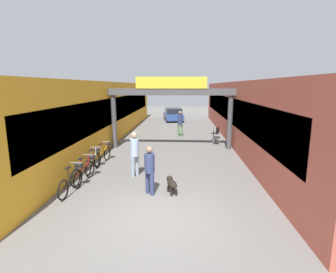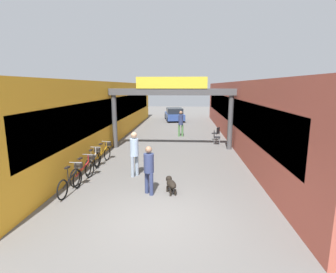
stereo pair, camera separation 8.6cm
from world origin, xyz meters
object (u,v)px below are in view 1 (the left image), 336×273
Objects in this scene: dog_on_leash at (172,184)px; cafe_chair_black_nearer at (215,136)px; bicycle_silver_third at (93,161)px; bicycle_red_second at (84,170)px; cafe_chair_black_farther at (216,132)px; pedestrian_with_dog at (150,167)px; pedestrian_carrying_crate at (180,122)px; bicycle_black_nearest at (72,180)px; bollard_post_metal at (148,171)px; pedestrian_companion at (135,151)px; bicycle_orange_farthest at (103,154)px; parked_car_blue at (173,114)px.

dog_on_leash is 0.86× the size of cafe_chair_black_nearer.
dog_on_leash is 4.11m from bicycle_silver_third.
cafe_chair_black_farther is (5.96, 8.07, 0.10)m from bicycle_red_second.
pedestrian_with_dog is 3.65m from bicycle_silver_third.
pedestrian_with_dog reaches higher than cafe_chair_black_farther.
pedestrian_carrying_crate reaches higher than bicycle_black_nearest.
bollard_post_metal is 8.97m from cafe_chair_black_farther.
bicycle_red_second is 0.99× the size of bicycle_silver_third.
bollard_post_metal is (2.58, -1.47, 0.07)m from bicycle_silver_third.
pedestrian_carrying_crate reaches higher than cafe_chair_black_nearer.
bicycle_red_second is at bearing -130.42° from cafe_chair_black_nearer.
bicycle_black_nearest is 10.94m from cafe_chair_black_farther.
cafe_chair_black_nearer is (2.22, -2.55, -0.53)m from pedestrian_carrying_crate.
pedestrian_companion is 1.08× the size of bicycle_silver_third.
parked_car_blue reaches higher than bicycle_orange_farthest.
pedestrian_carrying_crate reaches higher than bicycle_silver_third.
pedestrian_companion is at bearing 115.35° from pedestrian_with_dog.
dog_on_leash is 4.82m from bicycle_orange_farthest.
pedestrian_carrying_crate is 3.42m from cafe_chair_black_nearer.
pedestrian_carrying_crate is 9.96m from bicycle_red_second.
pedestrian_with_dog is 10.41m from pedestrian_carrying_crate.
bicycle_silver_third is 8.00m from cafe_chair_black_nearer.
dog_on_leash is at bearing -15.52° from bicycle_red_second.
pedestrian_carrying_crate is at bearing 65.77° from bicycle_silver_third.
bicycle_black_nearest reaches higher than cafe_chair_black_nearer.
parked_car_blue is (2.77, 16.85, 0.21)m from bicycle_silver_third.
bicycle_black_nearest is at bearing -177.32° from dog_on_leash.
bollard_post_metal is at bearing -46.77° from bicycle_orange_farthest.
pedestrian_carrying_crate reaches higher than bollard_post_metal.
bicycle_red_second is at bearing -126.47° from cafe_chair_black_farther.
pedestrian_companion is 2.04m from bicycle_red_second.
bicycle_silver_third reaches higher than cafe_chair_black_nearer.
bicycle_orange_farthest is 1.67× the size of bollard_post_metal.
bicycle_red_second is at bearing 89.66° from bicycle_black_nearest.
pedestrian_carrying_crate is 9.57m from bollard_post_metal.
pedestrian_companion is 1.81× the size of bollard_post_metal.
cafe_chair_black_farther is at bearing 53.53° from bicycle_red_second.
bicycle_silver_third reaches higher than dog_on_leash.
bicycle_black_nearest is 2.66m from bollard_post_metal.
bicycle_black_nearest is at bearing -179.70° from pedestrian_with_dog.
dog_on_leash is 0.86× the size of cafe_chair_black_farther.
pedestrian_with_dog reaches higher than bicycle_black_nearest.
pedestrian_carrying_crate reaches higher than pedestrian_with_dog.
parked_car_blue reaches higher than bollard_post_metal.
bicycle_black_nearest is 9.73m from cafe_chair_black_nearer.
cafe_chair_black_farther is (0.22, 1.32, 0.00)m from cafe_chair_black_nearer.
dog_on_leash is 0.45× the size of bicycle_orange_farthest.
bicycle_black_nearest and bicycle_orange_farthest have the same top height.
parked_car_blue is (2.71, 15.65, 0.21)m from bicycle_orange_farthest.
pedestrian_with_dog is 9.74m from cafe_chair_black_farther.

